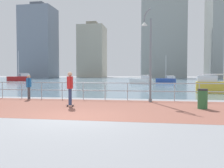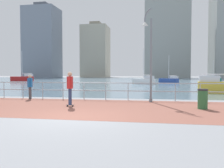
# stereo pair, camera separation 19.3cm
# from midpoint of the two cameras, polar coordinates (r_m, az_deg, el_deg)

# --- Properties ---
(ground) EXTENTS (220.00, 220.00, 0.00)m
(ground) POSITION_cam_midpoint_polar(r_m,az_deg,el_deg) (48.68, 5.88, 0.51)
(ground) COLOR gray
(brick_paving) EXTENTS (28.00, 6.57, 0.01)m
(brick_paving) POSITION_cam_midpoint_polar(r_m,az_deg,el_deg) (11.74, -5.21, -5.51)
(brick_paving) COLOR #935647
(brick_paving) RESTS_ON ground
(harbor_water) EXTENTS (180.00, 88.00, 0.00)m
(harbor_water) POSITION_cam_midpoint_polar(r_m,az_deg,el_deg) (59.64, 6.51, 0.87)
(harbor_water) COLOR slate
(harbor_water) RESTS_ON ground
(waterfront_railing) EXTENTS (25.25, 0.06, 1.09)m
(waterfront_railing) POSITION_cam_midpoint_polar(r_m,az_deg,el_deg) (14.86, -2.04, -0.92)
(waterfront_railing) COLOR #9EADB7
(waterfront_railing) RESTS_ON ground
(lamppost) EXTENTS (0.66, 0.66, 5.38)m
(lamppost) POSITION_cam_midpoint_polar(r_m,az_deg,el_deg) (14.13, 8.33, 7.90)
(lamppost) COLOR slate
(lamppost) RESTS_ON ground
(skateboarder) EXTENTS (0.41, 0.56, 1.72)m
(skateboarder) POSITION_cam_midpoint_polar(r_m,az_deg,el_deg) (11.98, -10.42, -0.43)
(skateboarder) COLOR black
(skateboarder) RESTS_ON ground
(bystander) EXTENTS (0.31, 0.56, 1.56)m
(bystander) POSITION_cam_midpoint_polar(r_m,az_deg,el_deg) (16.22, -19.52, -0.22)
(bystander) COLOR #4C4C51
(bystander) RESTS_ON ground
(trash_bin) EXTENTS (0.46, 0.46, 0.93)m
(trash_bin) POSITION_cam_midpoint_polar(r_m,az_deg,el_deg) (11.86, 20.33, -3.31)
(trash_bin) COLOR #2D6638
(trash_bin) RESTS_ON ground
(sailboat_white) EXTENTS (3.79, 3.47, 5.53)m
(sailboat_white) POSITION_cam_midpoint_polar(r_m,az_deg,el_deg) (38.08, 6.88, 0.77)
(sailboat_white) COLOR white
(sailboat_white) RESTS_ON ground
(sailboat_gray) EXTENTS (3.64, 2.82, 5.04)m
(sailboat_gray) POSITION_cam_midpoint_polar(r_m,az_deg,el_deg) (45.22, 12.71, 0.93)
(sailboat_gray) COLOR #284799
(sailboat_gray) RESTS_ON ground
(sailboat_yellow) EXTENTS (5.04, 2.73, 6.77)m
(sailboat_yellow) POSITION_cam_midpoint_polar(r_m,az_deg,el_deg) (57.90, -21.25, 1.31)
(sailboat_yellow) COLOR #B21E1E
(sailboat_yellow) RESTS_ON ground
(sailboat_ivory) EXTENTS (2.89, 3.14, 4.59)m
(sailboat_ivory) POSITION_cam_midpoint_polar(r_m,az_deg,el_deg) (55.45, 22.26, 1.03)
(sailboat_ivory) COLOR #197266
(sailboat_ivory) RESTS_ON ground
(sailboat_teal) EXTENTS (4.57, 1.93, 6.22)m
(sailboat_teal) POSITION_cam_midpoint_polar(r_m,az_deg,el_deg) (22.17, 24.43, -0.44)
(sailboat_teal) COLOR gold
(sailboat_teal) RESTS_ON ground
(tower_concrete) EXTENTS (13.51, 11.26, 31.41)m
(tower_concrete) POSITION_cam_midpoint_polar(r_m,az_deg,el_deg) (107.32, -17.11, 9.42)
(tower_concrete) COLOR slate
(tower_concrete) RESTS_ON ground
(tower_brick) EXTENTS (17.85, 10.65, 38.97)m
(tower_brick) POSITION_cam_midpoint_polar(r_m,az_deg,el_deg) (103.53, 12.09, 11.85)
(tower_brick) COLOR #939993
(tower_brick) RESTS_ON ground
(tower_steel) EXTENTS (12.01, 12.62, 26.21)m
(tower_steel) POSITION_cam_midpoint_polar(r_m,az_deg,el_deg) (115.84, -4.76, 7.71)
(tower_steel) COLOR #B2AD99
(tower_steel) RESTS_ON ground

